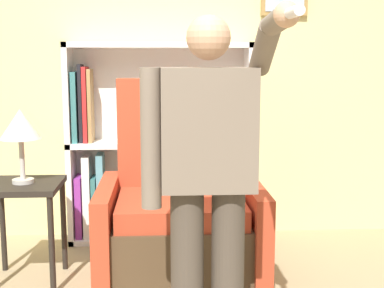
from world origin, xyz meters
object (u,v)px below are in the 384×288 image
side_table (24,201)px  table_lamp (20,127)px  person_standing (208,174)px  armchair (180,221)px  bookcase (142,148)px

side_table → table_lamp: table_lamp is taller
person_standing → armchair: bearing=95.6°
table_lamp → side_table: bearing=-90.0°
bookcase → side_table: (-0.71, -0.78, -0.19)m
bookcase → table_lamp: bearing=-132.0°
person_standing → bookcase: bearing=101.2°
armchair → bookcase: bearing=107.1°
armchair → side_table: (-0.97, 0.06, 0.13)m
person_standing → table_lamp: 1.44m
person_standing → side_table: person_standing is taller
table_lamp → bookcase: bearing=48.0°
bookcase → table_lamp: 1.09m
bookcase → side_table: bookcase is taller
armchair → side_table: size_ratio=1.99×
person_standing → side_table: (-1.06, 0.98, -0.37)m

